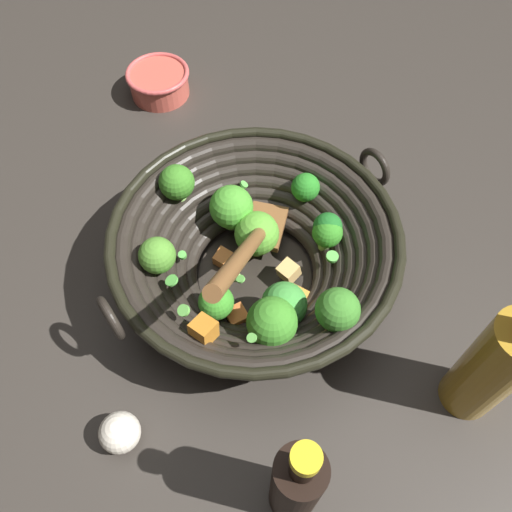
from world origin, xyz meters
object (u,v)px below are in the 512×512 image
object	(u,v)px
wok	(255,252)
cooking_oil_bottle	(494,366)
garlic_bulb	(120,432)
prep_bowl	(159,82)
soy_sauce_bottle	(297,484)

from	to	relation	value
wok	cooking_oil_bottle	xyz separation A→B (m)	(-0.27, -0.12, 0.03)
wok	garlic_bulb	size ratio (longest dim) A/B	8.46
wok	garlic_bulb	bearing A→B (deg)	111.03
wok	prep_bowl	xyz separation A→B (m)	(0.40, -0.07, -0.04)
wok	cooking_oil_bottle	bearing A→B (deg)	-156.11
soy_sauce_bottle	cooking_oil_bottle	size ratio (longest dim) A/B	0.85
soy_sauce_bottle	cooking_oil_bottle	distance (m)	0.24
soy_sauce_bottle	cooking_oil_bottle	world-z (taller)	cooking_oil_bottle
wok	prep_bowl	size ratio (longest dim) A/B	3.68
cooking_oil_bottle	garlic_bulb	distance (m)	0.41
wok	soy_sauce_bottle	distance (m)	0.28
prep_bowl	cooking_oil_bottle	bearing A→B (deg)	-175.56
cooking_oil_bottle	garlic_bulb	bearing A→B (deg)	63.73
wok	soy_sauce_bottle	size ratio (longest dim) A/B	1.96
prep_bowl	garlic_bulb	distance (m)	0.58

